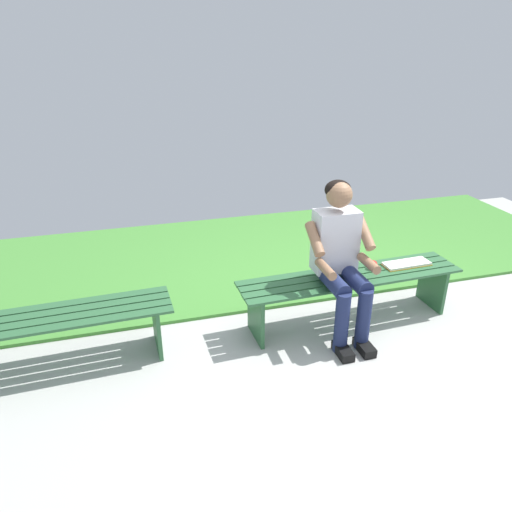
{
  "coord_description": "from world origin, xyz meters",
  "views": [
    {
      "loc": [
        1.7,
        3.13,
        2.22
      ],
      "look_at": [
        0.86,
        0.15,
        0.78
      ],
      "focal_mm": 33.39,
      "sensor_mm": 36.0,
      "label": 1
    }
  ],
  "objects": [
    {
      "name": "person_seated",
      "position": [
        0.16,
        0.1,
        0.68
      ],
      "size": [
        0.5,
        0.69,
        1.24
      ],
      "color": "silver",
      "rests_on": "ground"
    },
    {
      "name": "bench_near",
      "position": [
        0.0,
        0.0,
        0.34
      ],
      "size": [
        1.9,
        0.47,
        0.43
      ],
      "rotation": [
        0.0,
        0.0,
        0.04
      ],
      "color": "#2D6038",
      "rests_on": "ground"
    },
    {
      "name": "book_open",
      "position": [
        -0.54,
        -0.05,
        0.44
      ],
      "size": [
        0.42,
        0.17,
        0.02
      ],
      "rotation": [
        0.0,
        0.0,
        0.04
      ],
      "color": "white",
      "rests_on": "bench_near"
    },
    {
      "name": "ground_plane",
      "position": [
        1.22,
        1.0,
        -0.02
      ],
      "size": [
        10.0,
        7.0,
        0.04
      ],
      "primitive_type": "cube",
      "color": "#B2B2AD"
    },
    {
      "name": "apple",
      "position": [
        -0.23,
        -0.07,
        0.47
      ],
      "size": [
        0.08,
        0.08,
        0.08
      ],
      "primitive_type": "sphere",
      "color": "red",
      "rests_on": "bench_near"
    },
    {
      "name": "grass_strip",
      "position": [
        1.22,
        -1.51,
        0.01
      ],
      "size": [
        9.0,
        2.33,
        0.03
      ],
      "primitive_type": "cube",
      "color": "#478C38",
      "rests_on": "ground"
    },
    {
      "name": "bench_far",
      "position": [
        2.45,
        0.0,
        0.34
      ],
      "size": [
        1.96,
        0.47,
        0.43
      ],
      "rotation": [
        0.0,
        0.0,
        0.04
      ],
      "color": "#2D6038",
      "rests_on": "ground"
    }
  ]
}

